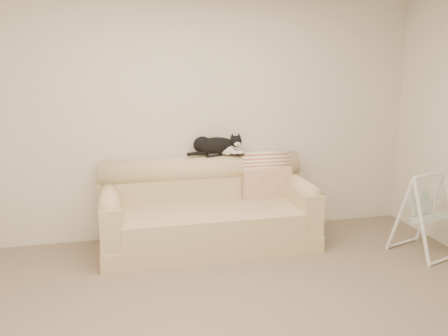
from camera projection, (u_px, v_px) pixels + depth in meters
name	position (u px, v px, depth m)	size (l,w,h in m)	color
ground_plane	(241.00, 322.00, 3.75)	(5.00, 5.00, 0.00)	#746350
room_shell	(243.00, 120.00, 3.41)	(5.04, 4.04, 2.60)	beige
sofa	(207.00, 212.00, 5.22)	(2.20, 0.93, 0.90)	tan
remote_a	(214.00, 155.00, 5.34)	(0.19, 0.09, 0.03)	black
remote_b	(237.00, 154.00, 5.39)	(0.18, 0.10, 0.02)	black
tuxedo_cat	(216.00, 145.00, 5.35)	(0.61, 0.26, 0.24)	black
throw_blanket	(264.00, 169.00, 5.51)	(0.53, 0.38, 0.58)	#B85D3E
baby_swing	(425.00, 213.00, 4.98)	(0.65, 0.67, 0.84)	white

